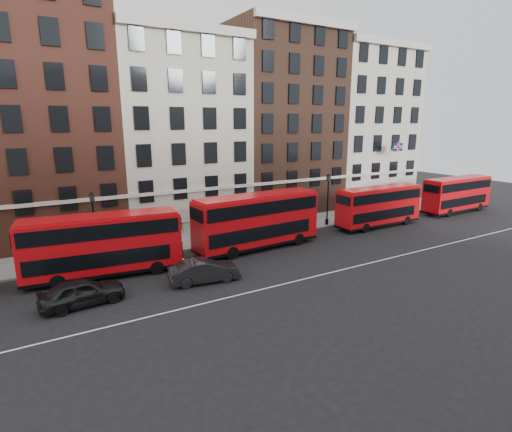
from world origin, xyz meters
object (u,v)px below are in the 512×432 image
bus_b (102,244)px  bus_c (257,220)px  car_front (204,271)px  traffic_light (391,194)px  bus_d (379,205)px  car_rear (82,292)px  bus_e (457,194)px

bus_b → bus_c: 12.34m
car_front → traffic_light: traffic_light is taller
bus_d → car_rear: 29.06m
bus_e → traffic_light: size_ratio=3.03×
bus_b → car_front: size_ratio=2.25×
car_rear → bus_d: bearing=-86.7°
bus_c → traffic_light: bus_c is taller
bus_d → bus_b: bearing=179.9°
bus_b → car_front: 7.34m
car_front → traffic_light: (26.42, 7.53, 1.67)m
car_rear → bus_e: bearing=-89.2°
bus_d → bus_e: size_ratio=0.99×
bus_b → car_front: bearing=-31.8°
bus_c → car_front: (-6.71, -4.44, -1.73)m
bus_d → car_rear: (-28.75, -4.04, -1.39)m
car_rear → bus_c: bearing=-79.0°
car_front → traffic_light: bearing=-66.2°
bus_b → bus_c: (12.34, -0.01, 0.15)m
bus_d → car_front: bus_d is taller
bus_c → car_rear: size_ratio=2.35×
bus_e → car_front: 34.47m
bus_d → bus_e: bus_e is taller
bus_c → bus_e: bearing=-3.2°
bus_b → car_rear: size_ratio=2.23×
bus_c → bus_d: 14.44m
bus_b → bus_d: size_ratio=1.09×
bus_b → car_rear: bus_b is taller
bus_e → car_rear: size_ratio=2.08×
car_rear → traffic_light: (34.02, 7.13, 1.63)m
bus_b → traffic_light: 32.20m
traffic_light → bus_e: bearing=-21.8°
car_front → traffic_light: 27.52m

